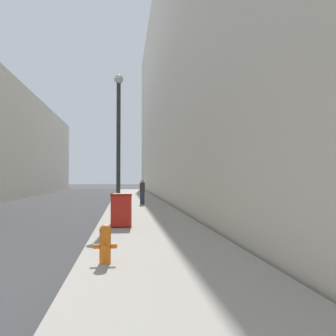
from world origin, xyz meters
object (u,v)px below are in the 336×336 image
(fire_hydrant, at_px, (105,243))
(trash_bin, at_px, (121,210))
(lamppost, at_px, (118,140))
(pedestrian_on_sidewalk, at_px, (142,192))

(fire_hydrant, relative_size, trash_bin, 0.67)
(trash_bin, height_order, lamppost, lamppost)
(fire_hydrant, bearing_deg, lamppost, 89.23)
(fire_hydrant, xyz_separation_m, trash_bin, (0.26, 5.36, 0.18))
(trash_bin, relative_size, lamppost, 0.19)
(trash_bin, bearing_deg, fire_hydrant, -92.76)
(lamppost, bearing_deg, fire_hydrant, -90.77)
(fire_hydrant, bearing_deg, trash_bin, 87.24)
(pedestrian_on_sidewalk, bearing_deg, lamppost, -100.36)
(trash_bin, height_order, pedestrian_on_sidewalk, pedestrian_on_sidewalk)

